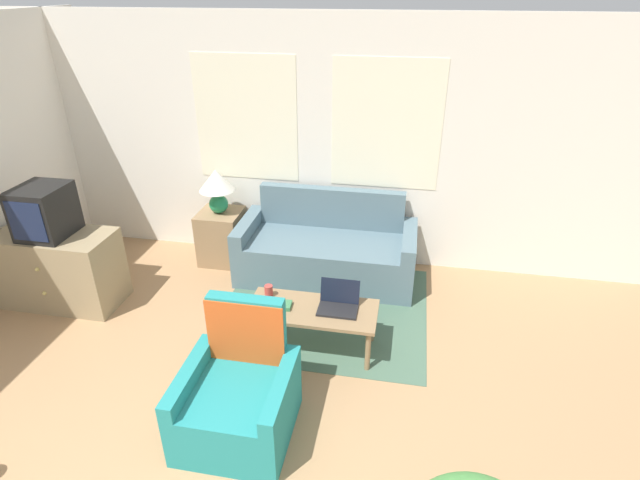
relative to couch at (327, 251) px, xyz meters
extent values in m
cube|color=white|center=(-0.12, 0.42, 1.02)|extent=(6.85, 0.05, 2.60)
cube|color=white|center=(-0.94, 0.40, 1.27)|extent=(1.10, 0.01, 1.30)
cube|color=white|center=(0.52, 0.40, 1.27)|extent=(1.10, 0.01, 1.30)
cube|color=#476651|center=(0.09, -0.65, -0.27)|extent=(1.95, 1.78, 0.01)
cube|color=slate|center=(0.00, -0.07, -0.05)|extent=(1.56, 0.81, 0.45)
cube|color=slate|center=(0.00, 0.28, 0.16)|extent=(1.56, 0.12, 0.89)
cube|color=slate|center=(-0.85, -0.07, 0.02)|extent=(0.14, 0.81, 0.60)
cube|color=slate|center=(0.85, -0.07, 0.02)|extent=(0.14, 0.81, 0.60)
cube|color=teal|center=(-0.24, -2.23, -0.08)|extent=(0.54, 0.74, 0.41)
cube|color=teal|center=(-0.24, -1.91, 0.18)|extent=(0.54, 0.10, 0.92)
cube|color=teal|center=(-0.56, -2.23, -0.02)|extent=(0.10, 0.74, 0.53)
cube|color=teal|center=(0.08, -2.23, -0.02)|extent=(0.10, 0.74, 0.53)
cube|color=#D1511E|center=(-0.24, -1.96, 0.29)|extent=(0.56, 0.01, 0.66)
cube|color=#998460|center=(-2.45, -0.98, 0.09)|extent=(1.11, 0.53, 0.74)
sphere|color=tan|center=(-2.45, -1.25, 0.24)|extent=(0.04, 0.04, 0.04)
sphere|color=tan|center=(-2.45, -1.25, -0.02)|extent=(0.04, 0.04, 0.04)
cube|color=black|center=(-2.45, -0.98, 0.69)|extent=(0.42, 0.46, 0.47)
cube|color=#192342|center=(-2.45, -1.21, 0.69)|extent=(0.34, 0.01, 0.37)
cube|color=#937551|center=(-1.21, 0.09, 0.02)|extent=(0.46, 0.46, 0.59)
ellipsoid|color=#1E8451|center=(-1.21, 0.09, 0.41)|extent=(0.21, 0.21, 0.20)
cylinder|color=tan|center=(-1.21, 0.09, 0.54)|extent=(0.02, 0.02, 0.06)
cone|color=white|center=(-1.21, 0.09, 0.69)|extent=(0.38, 0.38, 0.23)
cube|color=#8E704C|center=(0.09, -1.23, 0.12)|extent=(1.08, 0.47, 0.03)
cylinder|color=#8E704C|center=(-0.40, -1.42, -0.09)|extent=(0.04, 0.04, 0.38)
cylinder|color=#8E704C|center=(0.58, -1.42, -0.09)|extent=(0.04, 0.04, 0.38)
cylinder|color=#8E704C|center=(-0.40, -1.05, -0.09)|extent=(0.04, 0.04, 0.38)
cylinder|color=#8E704C|center=(0.58, -1.05, -0.09)|extent=(0.04, 0.04, 0.38)
cube|color=black|center=(0.30, -1.23, 0.14)|extent=(0.33, 0.21, 0.02)
cube|color=black|center=(0.30, -1.10, 0.25)|extent=(0.33, 0.06, 0.20)
cylinder|color=#B23D38|center=(-0.32, -1.12, 0.18)|extent=(0.07, 0.07, 0.11)
cube|color=#3D7A4C|center=(-0.20, -1.26, 0.15)|extent=(0.24, 0.14, 0.04)
camera|label=1|loc=(0.79, -4.58, 2.55)|focal=28.00mm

